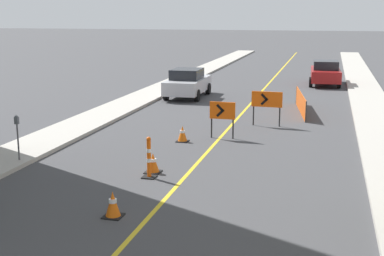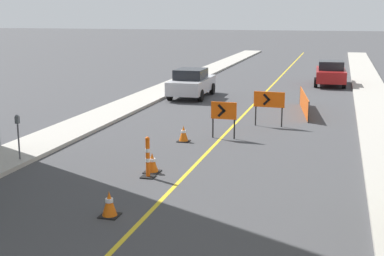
{
  "view_description": "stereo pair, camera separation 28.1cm",
  "coord_description": "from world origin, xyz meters",
  "px_view_note": "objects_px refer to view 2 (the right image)",
  "views": [
    {
      "loc": [
        3.84,
        5.46,
        4.6
      ],
      "look_at": [
        -0.31,
        21.59,
        1.0
      ],
      "focal_mm": 50.0,
      "sensor_mm": 36.0,
      "label": 1
    },
    {
      "loc": [
        4.12,
        5.54,
        4.6
      ],
      "look_at": [
        -0.31,
        21.59,
        1.0
      ],
      "focal_mm": 50.0,
      "sensor_mm": 36.0,
      "label": 2
    }
  ],
  "objects_px": {
    "traffic_cone_fifth": "(152,163)",
    "parking_meter_far_curb": "(18,128)",
    "traffic_cone_farthest": "(184,134)",
    "parked_car_curb_mid": "(331,73)",
    "parked_car_curb_near": "(192,83)",
    "arrow_barricade_secondary": "(269,101)",
    "delineator_post_rear": "(148,160)",
    "traffic_cone_fourth": "(109,204)",
    "arrow_barricade_primary": "(224,113)"
  },
  "relations": [
    {
      "from": "parking_meter_far_curb",
      "to": "parked_car_curb_mid",
      "type": "bearing_deg",
      "value": 67.34
    },
    {
      "from": "traffic_cone_fourth",
      "to": "delineator_post_rear",
      "type": "xyz_separation_m",
      "value": [
        -0.17,
        3.05,
        0.22
      ]
    },
    {
      "from": "traffic_cone_farthest",
      "to": "delineator_post_rear",
      "type": "height_order",
      "value": "delineator_post_rear"
    },
    {
      "from": "traffic_cone_fourth",
      "to": "parked_car_curb_mid",
      "type": "height_order",
      "value": "parked_car_curb_mid"
    },
    {
      "from": "parked_car_curb_near",
      "to": "parking_meter_far_curb",
      "type": "xyz_separation_m",
      "value": [
        -1.62,
        -14.25,
        0.33
      ]
    },
    {
      "from": "traffic_cone_fifth",
      "to": "traffic_cone_farthest",
      "type": "bearing_deg",
      "value": 92.72
    },
    {
      "from": "arrow_barricade_primary",
      "to": "parked_car_curb_near",
      "type": "height_order",
      "value": "parked_car_curb_near"
    },
    {
      "from": "traffic_cone_fifth",
      "to": "arrow_barricade_secondary",
      "type": "height_order",
      "value": "arrow_barricade_secondary"
    },
    {
      "from": "arrow_barricade_secondary",
      "to": "parked_car_curb_mid",
      "type": "xyz_separation_m",
      "value": [
        2.19,
        13.78,
        -0.25
      ]
    },
    {
      "from": "delineator_post_rear",
      "to": "parked_car_curb_near",
      "type": "height_order",
      "value": "parked_car_curb_near"
    },
    {
      "from": "traffic_cone_fourth",
      "to": "parking_meter_far_curb",
      "type": "relative_size",
      "value": 0.43
    },
    {
      "from": "delineator_post_rear",
      "to": "arrow_barricade_primary",
      "type": "bearing_deg",
      "value": 78.79
    },
    {
      "from": "parked_car_curb_near",
      "to": "traffic_cone_fourth",
      "type": "bearing_deg",
      "value": -81.44
    },
    {
      "from": "traffic_cone_farthest",
      "to": "parking_meter_far_curb",
      "type": "relative_size",
      "value": 0.42
    },
    {
      "from": "traffic_cone_fifth",
      "to": "parking_meter_far_curb",
      "type": "height_order",
      "value": "parking_meter_far_curb"
    },
    {
      "from": "parked_car_curb_near",
      "to": "parking_meter_far_curb",
      "type": "distance_m",
      "value": 14.35
    },
    {
      "from": "traffic_cone_farthest",
      "to": "parked_car_curb_mid",
      "type": "bearing_deg",
      "value": 74.43
    },
    {
      "from": "parked_car_curb_near",
      "to": "parked_car_curb_mid",
      "type": "distance_m",
      "value": 10.26
    },
    {
      "from": "parked_car_curb_near",
      "to": "arrow_barricade_primary",
      "type": "bearing_deg",
      "value": -68.51
    },
    {
      "from": "delineator_post_rear",
      "to": "traffic_cone_fifth",
      "type": "bearing_deg",
      "value": 95.94
    },
    {
      "from": "traffic_cone_fifth",
      "to": "delineator_post_rear",
      "type": "bearing_deg",
      "value": -84.06
    },
    {
      "from": "delineator_post_rear",
      "to": "arrow_barricade_primary",
      "type": "relative_size",
      "value": 0.87
    },
    {
      "from": "parked_car_curb_near",
      "to": "parking_meter_far_curb",
      "type": "relative_size",
      "value": 3.07
    },
    {
      "from": "parked_car_curb_near",
      "to": "traffic_cone_fifth",
      "type": "bearing_deg",
      "value": -80.0
    },
    {
      "from": "traffic_cone_fourth",
      "to": "parked_car_curb_near",
      "type": "height_order",
      "value": "parked_car_curb_near"
    },
    {
      "from": "traffic_cone_farthest",
      "to": "arrow_barricade_primary",
      "type": "distance_m",
      "value": 1.71
    },
    {
      "from": "traffic_cone_fourth",
      "to": "parking_meter_far_curb",
      "type": "bearing_deg",
      "value": 143.35
    },
    {
      "from": "traffic_cone_farthest",
      "to": "parking_meter_far_curb",
      "type": "height_order",
      "value": "parking_meter_far_curb"
    },
    {
      "from": "parked_car_curb_mid",
      "to": "traffic_cone_farthest",
      "type": "bearing_deg",
      "value": -108.13
    },
    {
      "from": "traffic_cone_fifth",
      "to": "parked_car_curb_near",
      "type": "distance_m",
      "value": 14.34
    },
    {
      "from": "arrow_barricade_primary",
      "to": "parked_car_curb_mid",
      "type": "bearing_deg",
      "value": 78.77
    },
    {
      "from": "traffic_cone_fifth",
      "to": "traffic_cone_farthest",
      "type": "relative_size",
      "value": 1.0
    },
    {
      "from": "parking_meter_far_curb",
      "to": "delineator_post_rear",
      "type": "bearing_deg",
      "value": -4.21
    },
    {
      "from": "parking_meter_far_curb",
      "to": "parked_car_curb_near",
      "type": "bearing_deg",
      "value": 83.51
    },
    {
      "from": "arrow_barricade_primary",
      "to": "arrow_barricade_secondary",
      "type": "distance_m",
      "value": 2.97
    },
    {
      "from": "delineator_post_rear",
      "to": "parked_car_curb_mid",
      "type": "bearing_deg",
      "value": 78.09
    },
    {
      "from": "traffic_cone_farthest",
      "to": "parked_car_curb_mid",
      "type": "height_order",
      "value": "parked_car_curb_mid"
    },
    {
      "from": "arrow_barricade_secondary",
      "to": "traffic_cone_farthest",
      "type": "bearing_deg",
      "value": -124.09
    },
    {
      "from": "delineator_post_rear",
      "to": "traffic_cone_fourth",
      "type": "bearing_deg",
      "value": -86.86
    },
    {
      "from": "parking_meter_far_curb",
      "to": "traffic_cone_farthest",
      "type": "bearing_deg",
      "value": 44.92
    },
    {
      "from": "traffic_cone_farthest",
      "to": "parked_car_curb_mid",
      "type": "xyz_separation_m",
      "value": [
        4.82,
        17.32,
        0.51
      ]
    },
    {
      "from": "traffic_cone_fourth",
      "to": "parked_car_curb_near",
      "type": "distance_m",
      "value": 17.87
    },
    {
      "from": "delineator_post_rear",
      "to": "arrow_barricade_primary",
      "type": "height_order",
      "value": "arrow_barricade_primary"
    },
    {
      "from": "arrow_barricade_primary",
      "to": "arrow_barricade_secondary",
      "type": "relative_size",
      "value": 0.96
    },
    {
      "from": "arrow_barricade_primary",
      "to": "parking_meter_far_curb",
      "type": "distance_m",
      "value": 7.37
    },
    {
      "from": "traffic_cone_fourth",
      "to": "arrow_barricade_primary",
      "type": "relative_size",
      "value": 0.44
    },
    {
      "from": "delineator_post_rear",
      "to": "parked_car_curb_near",
      "type": "relative_size",
      "value": 0.28
    },
    {
      "from": "traffic_cone_fourth",
      "to": "delineator_post_rear",
      "type": "bearing_deg",
      "value": 93.14
    },
    {
      "from": "traffic_cone_fourth",
      "to": "traffic_cone_farthest",
      "type": "bearing_deg",
      "value": 93.11
    },
    {
      "from": "delineator_post_rear",
      "to": "parking_meter_far_curb",
      "type": "height_order",
      "value": "parking_meter_far_curb"
    }
  ]
}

